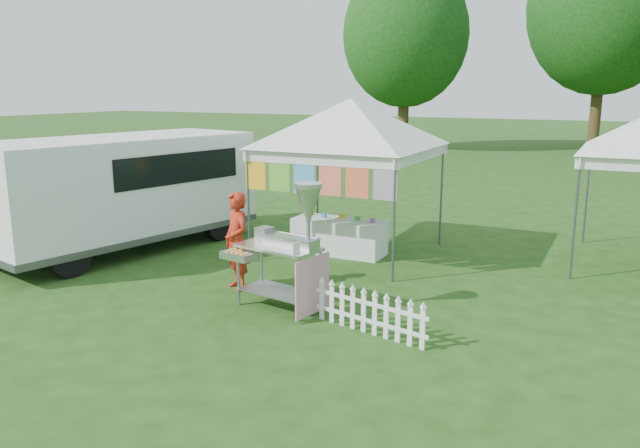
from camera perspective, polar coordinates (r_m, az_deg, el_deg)
The scene contains 9 objects.
ground at distance 9.42m, azimuth -6.01°, elevation -7.53°, with size 120.00×120.00×0.00m, color #1E4112.
canopy_main at distance 11.95m, azimuth 2.83°, elevation 11.35°, with size 4.24×4.24×3.45m.
tree_left at distance 33.36m, azimuth 7.82°, elevation 16.80°, with size 6.40×6.40×9.53m.
tree_mid at distance 35.71m, azimuth 24.63°, elevation 17.64°, with size 7.60×7.60×11.52m.
donut_cart at distance 8.89m, azimuth -2.90°, elevation -1.12°, with size 1.49×0.92×1.91m.
vendor at distance 10.05m, azimuth -7.62°, elevation -1.57°, with size 0.58×0.38×1.59m, color #B22816.
cargo_van at distance 13.10m, azimuth -17.26°, elevation 3.10°, with size 3.28×5.75×2.25m.
picket_fence at distance 8.32m, azimuth 4.51°, elevation -8.13°, with size 1.76×0.44×0.56m.
display_table at distance 12.22m, azimuth 1.74°, elevation -1.15°, with size 1.80×0.70×0.68m, color white.
Camera 1 is at (4.80, -7.45, 3.20)m, focal length 35.00 mm.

